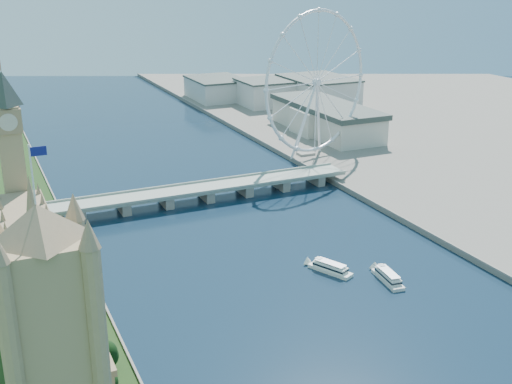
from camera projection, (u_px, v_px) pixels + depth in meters
victoria_tower at (53, 352)px, 180.61m from camera, size 28.16×28.16×112.00m
parliament_range at (42, 288)px, 294.04m from camera, size 24.00×200.00×70.00m
big_ben at (9, 134)px, 371.15m from camera, size 20.02×20.02×110.00m
westminster_bridge at (206, 191)px, 459.81m from camera, size 220.00×22.00×9.50m
london_eye at (317, 83)px, 534.18m from camera, size 113.60×39.12×124.30m
county_hall at (325, 135)px, 642.26m from camera, size 54.00×144.00×35.00m
city_skyline at (157, 106)px, 695.42m from camera, size 505.00×280.00×32.00m
tour_boat_near at (330, 272)px, 350.85m from camera, size 18.66×28.98×6.30m
tour_boat_far at (388, 281)px, 340.48m from camera, size 10.76×28.96×6.23m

